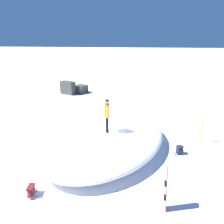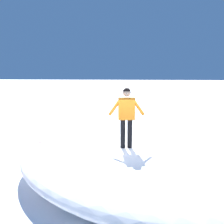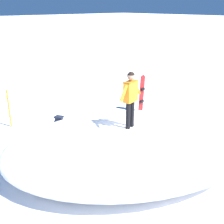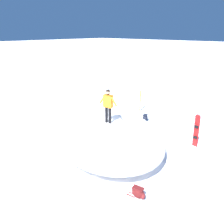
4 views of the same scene
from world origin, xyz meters
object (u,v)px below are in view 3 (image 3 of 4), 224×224
object	(u,v)px
backpack_near	(59,121)
trail_marker_pole	(9,108)
snowboarder_standing	(131,95)
snowboard_primary_upright	(142,93)

from	to	relation	value
backpack_near	trail_marker_pole	xyz separation A→B (m)	(1.35, 1.38, 0.57)
backpack_near	trail_marker_pole	world-z (taller)	trail_marker_pole
snowboarder_standing	trail_marker_pole	size ratio (longest dim) A/B	1.12
snowboard_primary_upright	trail_marker_pole	xyz separation A→B (m)	(2.45, 5.07, -0.08)
snowboarder_standing	snowboard_primary_upright	xyz separation A→B (m)	(2.56, -3.48, -1.24)
backpack_near	trail_marker_pole	bearing A→B (deg)	45.70
backpack_near	trail_marker_pole	size ratio (longest dim) A/B	0.40
snowboarder_standing	snowboard_primary_upright	world-z (taller)	snowboarder_standing
snowboard_primary_upright	trail_marker_pole	bearing A→B (deg)	64.18
trail_marker_pole	snowboarder_standing	bearing A→B (deg)	-162.44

